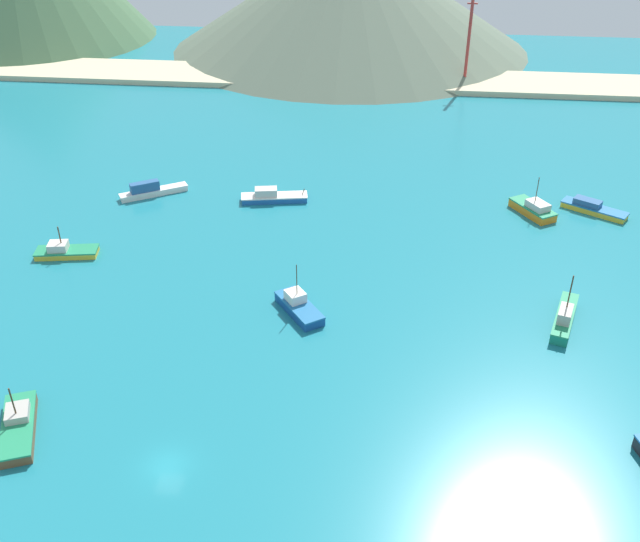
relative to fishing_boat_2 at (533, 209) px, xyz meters
The scene contains 11 objects.
ground 48.83m from the fishing_boat_2, 148.02° to the right, with size 260.00×280.00×0.50m.
fishing_boat_2 is the anchor object (origin of this frame).
fishing_boat_4 28.97m from the fishing_boat_2, 91.03° to the right, with size 4.97×10.03×7.08m.
fishing_boat_5 9.41m from the fishing_boat_2, 10.54° to the left, with size 9.80×7.44×1.88m.
fishing_boat_7 69.32m from the fishing_boat_2, 163.54° to the right, with size 8.82×4.33×4.53m.
fishing_boat_9 60.46m from the fishing_boat_2, behind, with size 10.31×7.41×2.50m.
fishing_boat_10 77.95m from the fishing_boat_2, 137.09° to the right, with size 6.29×9.86×5.19m.
fishing_boat_11 40.61m from the fishing_boat_2, behind, with size 10.80×4.54×2.22m.
fishing_boat_13 44.04m from the fishing_boat_2, 137.42° to the right, with size 7.02×8.18×6.60m.
beach_strip 77.07m from the fishing_boat_2, 122.50° to the left, with size 247.00×16.76×1.20m, color beige.
radio_tower 64.43m from the fishing_boat_2, 95.88° to the left, with size 2.24×1.79×22.38m.
Camera 1 is at (19.23, -45.46, 50.71)m, focal length 40.23 mm.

